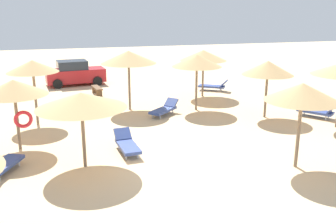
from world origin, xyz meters
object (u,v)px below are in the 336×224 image
(lounger_5, at_px, (1,166))
(parasol_0, at_px, (203,55))
(lounger_0, at_px, (214,86))
(parasol_2, at_px, (129,57))
(parasol_8, at_px, (268,68))
(lounger_6, at_px, (127,144))
(parasol_5, at_px, (14,88))
(lounger_2, at_px, (164,109))
(parasol_3, at_px, (302,92))
(parasol_9, at_px, (32,67))
(parked_car, at_px, (75,73))
(parasol_7, at_px, (197,61))
(bench_0, at_px, (97,89))
(lounger_1, at_px, (318,111))
(parasol_6, at_px, (81,101))

(lounger_5, bearing_deg, parasol_0, 40.32)
(lounger_0, bearing_deg, parasol_2, -152.95)
(parasol_8, xyz_separation_m, lounger_6, (-7.45, -2.80, -2.16))
(lounger_0, bearing_deg, parasol_5, -145.48)
(lounger_2, bearing_deg, parasol_2, 134.18)
(parasol_3, bearing_deg, parasol_9, 139.46)
(lounger_0, height_order, lounger_5, lounger_5)
(parked_car, bearing_deg, parasol_3, -67.84)
(parasol_7, xyz_separation_m, bench_0, (-4.78, 5.05, -2.29))
(parasol_9, bearing_deg, lounger_1, -10.98)
(parasol_3, height_order, lounger_5, parasol_3)
(parasol_9, distance_m, lounger_2, 6.63)
(parasol_5, bearing_deg, parasol_0, 32.86)
(parasol_5, relative_size, bench_0, 1.78)
(parasol_3, xyz_separation_m, parasol_6, (-7.04, 1.99, -0.28))
(parasol_6, height_order, lounger_1, parasol_6)
(lounger_6, bearing_deg, parasol_6, -149.38)
(parasol_3, bearing_deg, lounger_0, 81.03)
(parasol_3, height_order, parasol_8, parasol_3)
(lounger_1, relative_size, lounger_5, 0.95)
(lounger_1, height_order, lounger_6, lounger_1)
(parasol_0, xyz_separation_m, parasol_9, (-9.52, -3.29, 0.22))
(parasol_2, distance_m, parasol_5, 6.95)
(lounger_0, relative_size, lounger_2, 1.05)
(parasol_9, bearing_deg, parasol_0, 19.09)
(lounger_5, bearing_deg, parasol_2, 51.58)
(lounger_0, bearing_deg, lounger_1, -69.80)
(lounger_6, distance_m, parked_car, 13.73)
(lounger_1, bearing_deg, parasol_9, 169.02)
(parasol_2, relative_size, lounger_1, 1.68)
(parasol_6, relative_size, lounger_2, 1.66)
(parasol_0, bearing_deg, lounger_1, -56.39)
(parasol_8, bearing_deg, parasol_9, 170.51)
(parasol_9, relative_size, lounger_0, 1.57)
(lounger_1, relative_size, parked_car, 0.45)
(parasol_2, xyz_separation_m, lounger_2, (1.51, -1.56, -2.49))
(lounger_2, bearing_deg, lounger_0, 45.42)
(parasol_2, xyz_separation_m, parked_car, (-2.56, 7.57, -1.99))
(parasol_9, xyz_separation_m, lounger_0, (10.79, 4.59, -2.41))
(parasol_2, distance_m, lounger_6, 6.68)
(bench_0, relative_size, parked_car, 0.37)
(lounger_2, distance_m, bench_0, 6.28)
(parasol_0, relative_size, parked_car, 0.68)
(parasol_2, xyz_separation_m, parasol_9, (-4.66, -1.46, -0.07))
(parasol_5, xyz_separation_m, parasol_6, (2.34, -2.42, -0.05))
(lounger_5, relative_size, parked_car, 0.47)
(parasol_8, xyz_separation_m, lounger_5, (-11.81, -3.71, -2.15))
(parasol_0, bearing_deg, lounger_2, -134.59)
(parasol_5, height_order, parasol_7, parasol_7)
(parasol_0, relative_size, parasol_2, 0.90)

